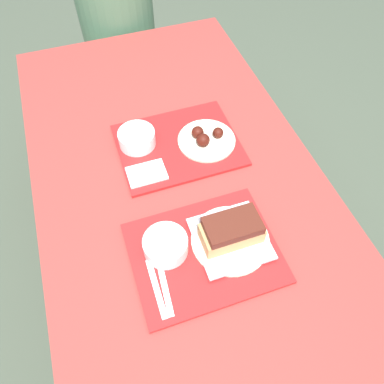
# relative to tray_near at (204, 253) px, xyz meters

# --- Properties ---
(ground_plane) EXTENTS (12.00, 12.00, 0.00)m
(ground_plane) POSITION_rel_tray_near_xyz_m (0.01, 0.19, -0.74)
(ground_plane) COLOR #424C3D
(picnic_table) EXTENTS (0.91, 1.90, 0.74)m
(picnic_table) POSITION_rel_tray_near_xyz_m (0.01, 0.19, -0.09)
(picnic_table) COLOR maroon
(picnic_table) RESTS_ON ground_plane
(picnic_bench_far) EXTENTS (0.87, 0.28, 0.45)m
(picnic_bench_far) POSITION_rel_tray_near_xyz_m (0.01, 1.36, -0.36)
(picnic_bench_far) COLOR maroon
(picnic_bench_far) RESTS_ON ground_plane
(tray_near) EXTENTS (0.41, 0.33, 0.01)m
(tray_near) POSITION_rel_tray_near_xyz_m (0.00, 0.00, 0.00)
(tray_near) COLOR red
(tray_near) RESTS_ON picnic_table
(tray_far) EXTENTS (0.41, 0.33, 0.01)m
(tray_far) POSITION_rel_tray_near_xyz_m (0.06, 0.41, 0.00)
(tray_far) COLOR red
(tray_far) RESTS_ON picnic_table
(bowl_coleslaw_near) EXTENTS (0.12, 0.12, 0.05)m
(bowl_coleslaw_near) POSITION_rel_tray_near_xyz_m (-0.10, 0.04, 0.04)
(bowl_coleslaw_near) COLOR white
(bowl_coleslaw_near) RESTS_ON tray_near
(brisket_sandwich_plate) EXTENTS (0.22, 0.22, 0.10)m
(brisket_sandwich_plate) POSITION_rel_tray_near_xyz_m (0.08, 0.01, 0.04)
(brisket_sandwich_plate) COLOR beige
(brisket_sandwich_plate) RESTS_ON tray_near
(plastic_fork_near) EXTENTS (0.02, 0.17, 0.00)m
(plastic_fork_near) POSITION_rel_tray_near_xyz_m (-0.16, -0.06, 0.01)
(plastic_fork_near) COLOR white
(plastic_fork_near) RESTS_ON tray_near
(plastic_knife_near) EXTENTS (0.03, 0.17, 0.00)m
(plastic_knife_near) POSITION_rel_tray_near_xyz_m (-0.13, -0.06, 0.01)
(plastic_knife_near) COLOR white
(plastic_knife_near) RESTS_ON tray_near
(condiment_packet) EXTENTS (0.04, 0.03, 0.01)m
(condiment_packet) POSITION_rel_tray_near_xyz_m (0.02, 0.07, 0.01)
(condiment_packet) COLOR teal
(condiment_packet) RESTS_ON tray_near
(bowl_coleslaw_far) EXTENTS (0.12, 0.12, 0.05)m
(bowl_coleslaw_far) POSITION_rel_tray_near_xyz_m (-0.08, 0.46, 0.04)
(bowl_coleslaw_far) COLOR white
(bowl_coleslaw_far) RESTS_ON tray_far
(wings_plate_far) EXTENTS (0.20, 0.20, 0.05)m
(wings_plate_far) POSITION_rel_tray_near_xyz_m (0.15, 0.39, 0.02)
(wings_plate_far) COLOR beige
(wings_plate_far) RESTS_ON tray_far
(napkin_far) EXTENTS (0.12, 0.09, 0.01)m
(napkin_far) POSITION_rel_tray_near_xyz_m (-0.08, 0.32, 0.01)
(napkin_far) COLOR white
(napkin_far) RESTS_ON tray_far
(person_seated_across) EXTENTS (0.36, 0.36, 0.70)m
(person_seated_across) POSITION_rel_tray_near_xyz_m (0.04, 1.36, -0.01)
(person_seated_across) COLOR #477051
(person_seated_across) RESTS_ON picnic_bench_far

